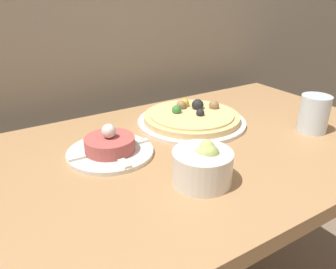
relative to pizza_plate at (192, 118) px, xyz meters
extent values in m
cube|color=#AD7F51|center=(-0.13, -0.12, -0.03)|extent=(1.23, 0.67, 0.03)
cylinder|color=#AD7F51|center=(0.42, 0.15, -0.40)|extent=(0.06, 0.06, 0.69)
cylinder|color=silver|center=(0.00, 0.00, -0.01)|extent=(0.31, 0.31, 0.01)
cylinder|color=#E5C17F|center=(0.00, 0.00, 0.00)|extent=(0.28, 0.28, 0.02)
cylinder|color=#E0C684|center=(0.00, 0.00, 0.01)|extent=(0.24, 0.24, 0.01)
sphere|color=#387F33|center=(-0.04, 0.02, 0.02)|extent=(0.03, 0.03, 0.03)
sphere|color=black|center=(0.01, -0.03, 0.02)|extent=(0.02, 0.02, 0.02)
sphere|color=gold|center=(0.03, 0.02, 0.02)|extent=(0.02, 0.02, 0.02)
sphere|color=#997047|center=(0.00, 0.05, 0.02)|extent=(0.03, 0.03, 0.03)
sphere|color=#997047|center=(0.08, 0.00, 0.02)|extent=(0.03, 0.03, 0.03)
sphere|color=black|center=(0.03, 0.02, 0.03)|extent=(0.04, 0.04, 0.04)
sphere|color=gold|center=(0.01, 0.06, 0.02)|extent=(0.03, 0.03, 0.03)
cylinder|color=silver|center=(-0.28, -0.06, -0.01)|extent=(0.20, 0.20, 0.01)
cylinder|color=#B2514C|center=(-0.28, -0.06, 0.01)|extent=(0.12, 0.12, 0.03)
sphere|color=silver|center=(-0.28, -0.06, 0.04)|extent=(0.03, 0.03, 0.03)
cube|color=white|center=(-0.20, -0.06, 0.00)|extent=(0.04, 0.02, 0.01)
cube|color=white|center=(-0.28, 0.02, 0.00)|extent=(0.02, 0.04, 0.01)
cube|color=white|center=(-0.36, -0.06, 0.00)|extent=(0.04, 0.02, 0.01)
cube|color=white|center=(-0.28, -0.14, 0.00)|extent=(0.02, 0.04, 0.01)
cylinder|color=silver|center=(-0.17, -0.27, 0.02)|extent=(0.12, 0.12, 0.07)
sphere|color=#A3B25B|center=(-0.16, -0.28, 0.05)|extent=(0.04, 0.04, 0.04)
sphere|color=#B7BC70|center=(-0.14, -0.25, 0.05)|extent=(0.03, 0.03, 0.03)
sphere|color=#B7BC70|center=(-0.16, -0.27, 0.05)|extent=(0.04, 0.04, 0.04)
sphere|color=#B7BC70|center=(-0.17, -0.26, 0.04)|extent=(0.03, 0.03, 0.03)
cylinder|color=silver|center=(0.25, -0.22, 0.03)|extent=(0.08, 0.08, 0.10)
camera|label=1|loc=(-0.52, -0.71, 0.35)|focal=35.00mm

